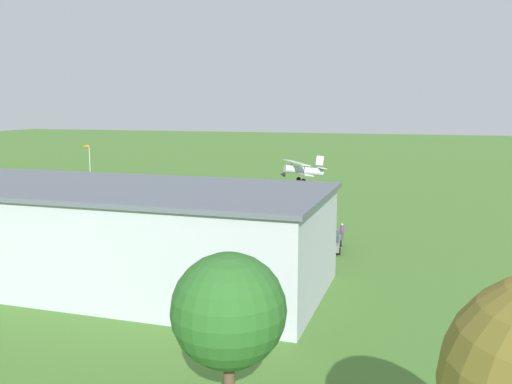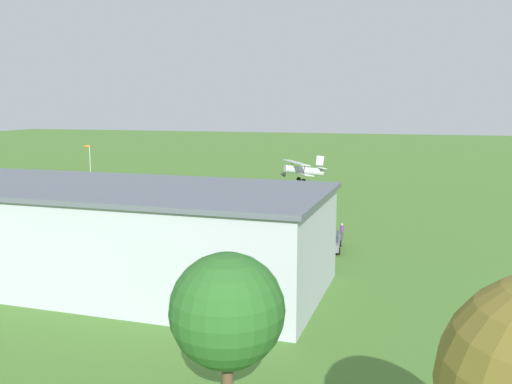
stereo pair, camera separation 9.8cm
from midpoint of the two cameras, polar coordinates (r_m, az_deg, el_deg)
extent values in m
plane|color=#47752D|center=(81.60, 0.34, -0.78)|extent=(400.00, 400.00, 0.00)
cube|color=#B7BCC6|center=(45.27, -16.07, -4.31)|extent=(35.58, 13.96, 7.34)
cube|color=slate|center=(44.58, -16.29, 0.51)|extent=(36.18, 14.57, 0.35)
cube|color=#384251|center=(51.12, -11.80, -3.41)|extent=(10.00, 0.26, 6.02)
cylinder|color=silver|center=(77.20, 4.93, 2.23)|extent=(5.38, 4.01, 1.77)
cone|color=black|center=(76.19, 2.71, 1.85)|extent=(1.06, 1.04, 0.82)
cube|color=silver|center=(77.00, 4.47, 2.03)|extent=(5.35, 7.24, 0.29)
cube|color=silver|center=(76.67, 4.11, 3.06)|extent=(5.35, 7.24, 0.29)
cube|color=silver|center=(77.94, 6.57, 3.26)|extent=(1.11, 0.77, 1.43)
cube|color=silver|center=(78.10, 6.65, 2.52)|extent=(2.18, 2.67, 0.20)
cylinder|color=black|center=(78.11, 4.39, 1.32)|extent=(0.61, 0.47, 0.64)
cylinder|color=black|center=(76.35, 4.89, 1.14)|extent=(0.61, 0.47, 0.64)
cylinder|color=#332D28|center=(79.16, 3.66, 2.74)|extent=(0.27, 0.21, 1.45)
cylinder|color=#332D28|center=(74.52, 4.96, 2.34)|extent=(0.27, 0.21, 1.45)
cube|color=slate|center=(53.69, 7.66, -5.26)|extent=(2.27, 4.66, 0.71)
cube|color=#2D3842|center=(53.52, 7.67, -4.55)|extent=(1.84, 2.67, 0.65)
cylinder|color=black|center=(52.26, 8.54, -6.08)|extent=(0.29, 0.66, 0.64)
cylinder|color=black|center=(52.35, 6.57, -6.01)|extent=(0.29, 0.66, 0.64)
cylinder|color=black|center=(55.22, 8.67, -5.27)|extent=(0.29, 0.66, 0.64)
cylinder|color=black|center=(55.30, 6.81, -5.20)|extent=(0.29, 0.66, 0.64)
cube|color=#B7B7BC|center=(67.77, -21.27, -2.80)|extent=(1.82, 4.64, 0.76)
cube|color=#2D3842|center=(67.64, -21.30, -2.26)|extent=(1.59, 2.60, 0.56)
cylinder|color=black|center=(66.09, -21.46, -3.44)|extent=(0.23, 0.64, 0.64)
cylinder|color=black|center=(67.19, -22.66, -3.31)|extent=(0.23, 0.64, 0.64)
cylinder|color=black|center=(68.53, -19.86, -2.92)|extent=(0.23, 0.64, 0.64)
cylinder|color=black|center=(69.59, -21.04, -2.81)|extent=(0.23, 0.64, 0.64)
cylinder|color=black|center=(72.09, -23.88, -2.59)|extent=(0.28, 0.66, 0.64)
cylinder|color=black|center=(73.36, -24.83, -2.47)|extent=(0.28, 0.66, 0.64)
cylinder|color=#B23333|center=(66.13, -13.10, -2.98)|extent=(0.37, 0.37, 0.78)
cylinder|color=#3F3F47|center=(66.00, -13.12, -2.41)|extent=(0.44, 0.44, 0.55)
sphere|color=#D8AD84|center=(65.92, -13.13, -2.09)|extent=(0.21, 0.21, 0.21)
cylinder|color=orange|center=(67.60, -17.11, -2.85)|extent=(0.34, 0.34, 0.86)
cylinder|color=#33723F|center=(67.46, -17.13, -2.24)|extent=(0.40, 0.40, 0.61)
sphere|color=#9E704C|center=(67.38, -17.15, -1.89)|extent=(0.23, 0.23, 0.23)
cylinder|color=navy|center=(65.40, -16.89, -3.23)|extent=(0.33, 0.33, 0.85)
cylinder|color=navy|center=(65.26, -16.92, -2.61)|extent=(0.39, 0.39, 0.60)
sphere|color=#D8AD84|center=(65.18, -16.93, -2.25)|extent=(0.23, 0.23, 0.23)
cylinder|color=orange|center=(69.40, -17.58, -2.58)|extent=(0.40, 0.40, 0.83)
cylinder|color=#72338C|center=(69.27, -17.61, -2.01)|extent=(0.48, 0.48, 0.59)
sphere|color=brown|center=(69.19, -17.63, -1.67)|extent=(0.23, 0.23, 0.23)
cylinder|color=#3F3F47|center=(58.02, 8.82, -4.46)|extent=(0.45, 0.45, 0.86)
cylinder|color=#72338C|center=(57.85, 8.84, -3.76)|extent=(0.53, 0.53, 0.61)
sphere|color=beige|center=(57.76, 8.85, -3.35)|extent=(0.23, 0.23, 0.23)
sphere|color=#286023|center=(23.57, -2.97, -12.11)|extent=(4.90, 4.90, 4.90)
cylinder|color=silver|center=(100.54, -16.82, 2.66)|extent=(0.12, 0.12, 6.90)
cone|color=orange|center=(100.64, -17.23, 4.53)|extent=(1.41, 0.90, 0.60)
camera|label=1|loc=(0.05, -90.04, -0.01)|focal=38.70mm
camera|label=2|loc=(0.05, 89.96, 0.01)|focal=38.70mm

